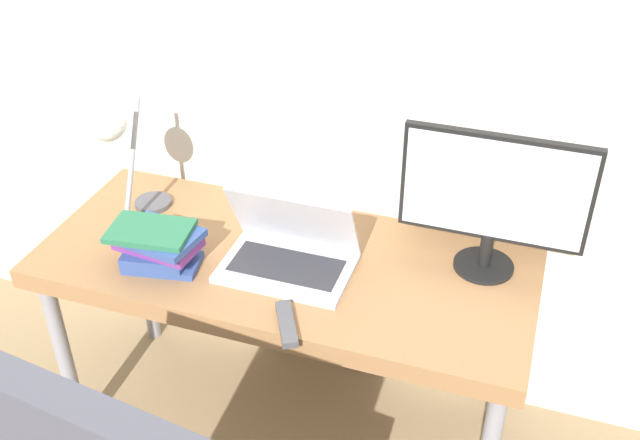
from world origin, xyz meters
The scene contains 7 objects.
wall_back centered at (0.00, 0.69, 1.30)m, with size 8.00×0.05×2.60m.
desk centered at (0.00, 0.31, 0.64)m, with size 1.45×0.62×0.71m.
laptop centered at (0.03, 0.28, 0.76)m, with size 0.37×0.25×0.24m.
monitor centered at (0.56, 0.46, 0.95)m, with size 0.51×0.17×0.42m.
desk_lamp centered at (-0.51, 0.30, 1.03)m, with size 0.12×0.28×0.43m.
book_stack centered at (-0.33, 0.17, 0.78)m, with size 0.26×0.19×0.13m.
tv_remote centered at (0.11, 0.03, 0.72)m, with size 0.11×0.16×0.02m.
Camera 1 is at (0.66, -1.32, 2.03)m, focal length 42.00 mm.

